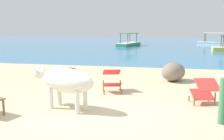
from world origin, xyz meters
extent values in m
cube|color=#CCB78E|center=(0.00, 0.00, 0.02)|extent=(18.00, 14.00, 0.04)
cube|color=teal|center=(0.00, 22.00, 0.00)|extent=(60.00, 36.00, 0.03)
cylinder|color=silver|center=(-1.16, 0.21, 0.31)|extent=(0.11, 0.11, 0.54)
cylinder|color=silver|center=(-1.06, 0.49, 0.31)|extent=(0.11, 0.11, 0.54)
cylinder|color=silver|center=(-0.40, -0.06, 0.31)|extent=(0.11, 0.11, 0.54)
cylinder|color=silver|center=(-0.30, 0.22, 0.31)|extent=(0.11, 0.11, 0.54)
ellipsoid|color=silver|center=(-0.73, 0.22, 0.74)|extent=(1.56, 1.00, 0.59)
ellipsoid|color=silver|center=(-1.59, 0.52, 0.83)|extent=(0.45, 0.35, 0.27)
cone|color=silver|center=(-1.63, 0.39, 0.95)|extent=(0.12, 0.12, 0.10)
cone|color=silver|center=(-1.54, 0.65, 0.95)|extent=(0.12, 0.12, 0.10)
ellipsoid|color=silver|center=(-0.97, 0.30, 0.99)|extent=(0.34, 0.31, 0.20)
cylinder|color=brown|center=(-1.99, -0.47, 0.22)|extent=(0.05, 0.05, 0.35)
cylinder|color=brown|center=(0.31, 1.84, 0.11)|extent=(0.04, 0.04, 0.14)
cylinder|color=brown|center=(-0.19, 1.70, 0.11)|extent=(0.04, 0.04, 0.14)
cylinder|color=brown|center=(0.19, 2.24, 0.21)|extent=(0.04, 0.04, 0.34)
cylinder|color=brown|center=(-0.31, 2.10, 0.21)|extent=(0.04, 0.04, 0.34)
cube|color=red|center=(0.00, 1.97, 0.28)|extent=(0.62, 0.56, 0.21)
cube|color=red|center=(-0.09, 2.27, 0.61)|extent=(0.63, 0.59, 0.23)
cylinder|color=brown|center=(2.16, 1.48, 0.11)|extent=(0.04, 0.04, 0.14)
cylinder|color=brown|center=(2.67, 1.60, 0.11)|extent=(0.04, 0.04, 0.14)
cylinder|color=brown|center=(2.26, 1.08, 0.21)|extent=(0.04, 0.04, 0.34)
cylinder|color=brown|center=(2.76, 1.20, 0.21)|extent=(0.04, 0.04, 0.34)
cube|color=red|center=(2.46, 1.34, 0.28)|extent=(0.60, 0.54, 0.21)
cube|color=red|center=(2.53, 1.04, 0.61)|extent=(0.61, 0.57, 0.23)
cylinder|color=#428956|center=(2.16, -2.51, 1.18)|extent=(0.09, 0.09, 0.52)
ellipsoid|color=gray|center=(1.82, 4.08, 0.38)|extent=(1.15, 1.25, 0.67)
ellipsoid|color=brown|center=(-1.98, 3.72, 0.25)|extent=(0.82, 0.81, 0.43)
cube|color=#338E66|center=(-2.11, 20.80, 0.16)|extent=(2.09, 3.76, 0.28)
cube|color=white|center=(-2.11, 20.80, 0.32)|extent=(2.16, 3.85, 0.04)
cylinder|color=brown|center=(-2.05, 19.65, 0.77)|extent=(0.06, 0.06, 0.95)
cylinder|color=brown|center=(-2.79, 19.87, 0.77)|extent=(0.06, 0.06, 0.95)
cylinder|color=brown|center=(-1.43, 21.72, 0.77)|extent=(0.06, 0.06, 0.95)
cylinder|color=brown|center=(-2.17, 21.94, 0.77)|extent=(0.06, 0.06, 0.95)
cube|color=#339356|center=(-2.11, 20.80, 1.28)|extent=(1.62, 2.68, 0.06)
cube|color=white|center=(6.60, 23.37, 0.16)|extent=(3.76, 2.05, 0.28)
cube|color=white|center=(6.60, 23.37, 0.32)|extent=(3.85, 2.12, 0.04)
cylinder|color=brown|center=(5.67, 24.04, 0.77)|extent=(0.06, 0.06, 0.95)
cylinder|color=brown|center=(5.45, 23.30, 0.77)|extent=(0.06, 0.06, 0.95)
cube|color=silver|center=(6.60, 23.37, 1.28)|extent=(2.68, 1.59, 0.06)
cylinder|color=brown|center=(5.93, 17.24, 0.77)|extent=(0.06, 0.06, 0.95)
cylinder|color=brown|center=(5.91, 16.47, 0.77)|extent=(0.06, 0.06, 0.95)
camera|label=1|loc=(1.51, -5.56, 2.01)|focal=42.44mm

